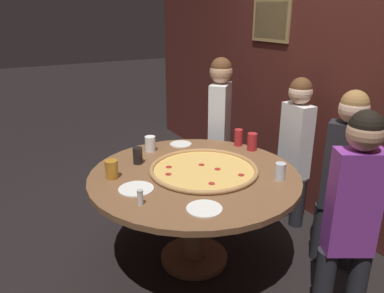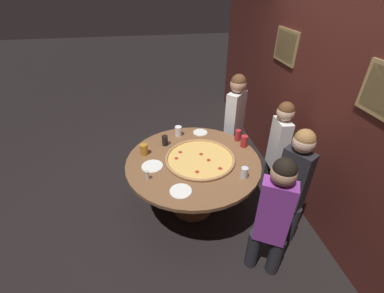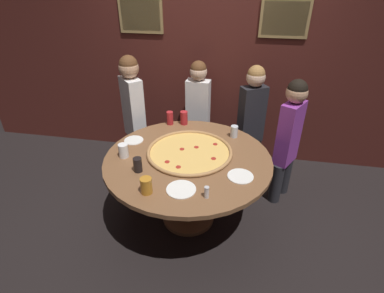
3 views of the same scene
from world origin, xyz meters
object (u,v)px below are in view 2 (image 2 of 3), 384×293
at_px(condiment_shaker, 148,175).
at_px(diner_side_right, 293,181).
at_px(drink_cup_front_edge, 244,141).
at_px(drink_cup_far_right, 238,135).
at_px(white_plate_left_side, 181,191).
at_px(diner_centre_back, 278,146).
at_px(dining_table, 193,170).
at_px(drink_cup_beside_pizza, 244,173).
at_px(diner_far_left, 235,118).
at_px(white_plate_beside_cup, 152,166).
at_px(white_plate_near_front, 200,132).
at_px(giant_pizza, 200,158).
at_px(drink_cup_near_left, 144,149).
at_px(drink_cup_by_shaker, 178,131).
at_px(drink_cup_far_left, 165,140).
at_px(diner_far_right, 273,215).

height_order(condiment_shaker, diner_side_right, diner_side_right).
height_order(drink_cup_front_edge, diner_side_right, diner_side_right).
xyz_separation_m(drink_cup_far_right, white_plate_left_side, (0.80, -0.83, -0.07)).
relative_size(white_plate_left_side, diner_centre_back, 0.16).
height_order(dining_table, diner_side_right, diner_side_right).
relative_size(drink_cup_beside_pizza, diner_far_left, 0.08).
relative_size(white_plate_beside_cup, white_plate_near_front, 1.23).
height_order(white_plate_beside_cup, white_plate_near_front, same).
bearing_deg(diner_centre_back, drink_cup_far_right, 66.19).
xyz_separation_m(giant_pizza, drink_cup_front_edge, (-0.17, 0.57, 0.06)).
xyz_separation_m(drink_cup_near_left, white_plate_near_front, (-0.37, 0.74, -0.06)).
xyz_separation_m(drink_cup_beside_pizza, diner_side_right, (0.17, 0.45, -0.03)).
relative_size(drink_cup_by_shaker, diner_far_left, 0.09).
bearing_deg(diner_far_left, diner_side_right, -125.73).
height_order(drink_cup_far_left, white_plate_left_side, drink_cup_far_left).
bearing_deg(giant_pizza, white_plate_near_front, 168.19).
xyz_separation_m(dining_table, white_plate_left_side, (0.48, -0.21, 0.14)).
bearing_deg(white_plate_beside_cup, drink_cup_far_left, 156.43).
xyz_separation_m(drink_cup_far_left, white_plate_near_front, (-0.22, 0.49, -0.06)).
height_order(dining_table, giant_pizza, giant_pizza).
distance_m(drink_cup_beside_pizza, white_plate_left_side, 0.68).
distance_m(drink_cup_front_edge, drink_cup_near_left, 1.19).
distance_m(drink_cup_beside_pizza, drink_cup_far_left, 1.06).
bearing_deg(dining_table, drink_cup_far_right, 117.14).
xyz_separation_m(drink_cup_by_shaker, drink_cup_front_edge, (0.40, 0.75, 0.01)).
relative_size(giant_pizza, diner_centre_back, 0.60).
bearing_deg(white_plate_beside_cup, diner_side_right, 69.37).
xyz_separation_m(white_plate_beside_cup, diner_far_right, (0.89, 0.99, 0.02)).
relative_size(giant_pizza, drink_cup_far_left, 6.26).
distance_m(drink_cup_far_right, white_plate_near_front, 0.50).
distance_m(drink_cup_near_left, diner_far_left, 1.39).
bearing_deg(drink_cup_far_left, diner_side_right, 52.32).
height_order(diner_centre_back, diner_far_right, diner_far_right).
relative_size(dining_table, condiment_shaker, 15.61).
xyz_separation_m(drink_cup_by_shaker, drink_cup_far_right, (0.25, 0.72, 0.01)).
distance_m(drink_cup_beside_pizza, white_plate_near_front, 1.01).
bearing_deg(drink_cup_beside_pizza, diner_far_left, 166.75).
height_order(dining_table, white_plate_beside_cup, white_plate_beside_cup).
xyz_separation_m(white_plate_beside_cup, diner_side_right, (0.52, 1.38, 0.02)).
bearing_deg(diner_far_left, dining_table, -176.83).
bearing_deg(drink_cup_far_right, diner_centre_back, 61.71).
xyz_separation_m(drink_cup_by_shaker, condiment_shaker, (0.81, -0.42, -0.01)).
relative_size(white_plate_beside_cup, diner_side_right, 0.17).
relative_size(drink_cup_far_right, diner_far_right, 0.11).
bearing_deg(condiment_shaker, white_plate_left_side, 52.13).
bearing_deg(diner_far_left, diner_far_right, -140.21).
bearing_deg(drink_cup_far_left, condiment_shaker, -20.65).
height_order(giant_pizza, condiment_shaker, condiment_shaker).
xyz_separation_m(dining_table, drink_cup_by_shaker, (-0.57, -0.09, 0.20)).
relative_size(drink_cup_by_shaker, diner_far_right, 0.09).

